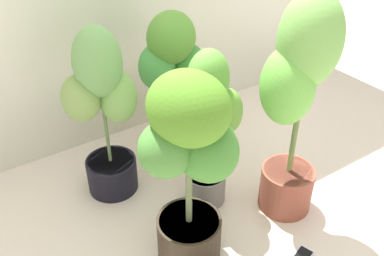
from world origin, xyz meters
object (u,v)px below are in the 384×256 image
potted_plant_front_left (190,161)px  potted_plant_back_left (103,108)px  potted_plant_front_right (296,97)px  potted_plant_center (207,121)px  potted_plant_back_center (173,83)px

potted_plant_front_left → potted_plant_back_left: bearing=100.1°
potted_plant_front_right → potted_plant_center: 0.39m
potted_plant_center → potted_plant_back_left: 0.47m
potted_plant_front_right → potted_plant_back_left: potted_plant_front_right is taller
potted_plant_back_center → potted_plant_back_left: (-0.41, -0.09, 0.03)m
potted_plant_back_left → potted_plant_back_center: bearing=11.8°
potted_plant_center → potted_plant_back_left: (-0.34, 0.32, 0.02)m
potted_plant_back_center → potted_plant_front_left: bearing=-115.8°
potted_plant_back_center → potted_plant_center: size_ratio=1.03×
potted_plant_front_right → potted_plant_back_center: size_ratio=1.29×
potted_plant_back_left → potted_plant_front_left: bearing=-79.9°
potted_plant_back_center → potted_plant_back_left: 0.42m
potted_plant_front_left → potted_plant_back_left: (-0.10, 0.56, -0.03)m
potted_plant_front_right → potted_plant_back_left: (-0.61, 0.56, -0.13)m
potted_plant_front_right → potted_plant_center: size_ratio=1.32×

